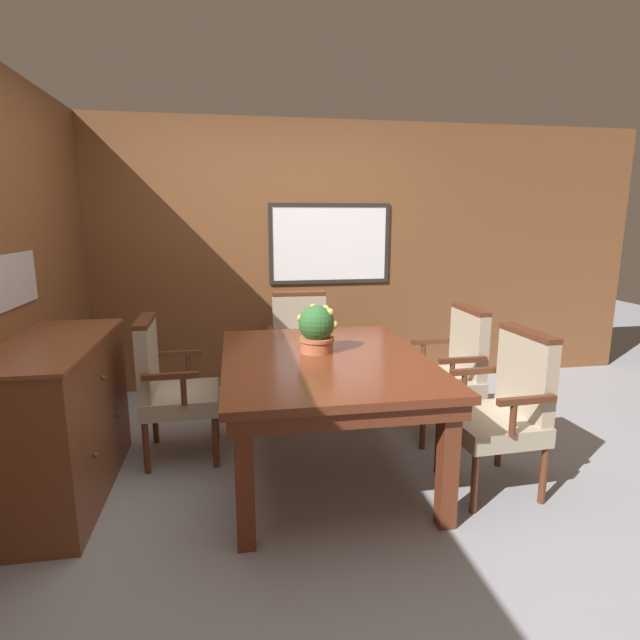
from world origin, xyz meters
The scene contains 9 objects.
ground_plane centered at (0.00, 0.00, 0.00)m, with size 14.00×14.00×0.00m, color #93969E.
wall_back centered at (0.00, 1.94, 1.23)m, with size 7.20×0.08×2.45m.
dining_table centered at (0.13, 0.19, 0.65)m, with size 1.24×1.63×0.74m.
chair_right_near centered at (1.12, -0.20, 0.51)m, with size 0.51×0.57×0.95m.
chair_left_far centered at (-0.85, 0.54, 0.51)m, with size 0.50×0.57×0.95m.
chair_head_far centered at (0.15, 1.42, 0.51)m, with size 0.57×0.50×0.95m.
chair_right_far centered at (1.14, 0.57, 0.51)m, with size 0.49×0.56×0.95m.
potted_plant centered at (0.10, 0.31, 0.89)m, with size 0.25×0.23×0.30m.
sideboard_cabinet centered at (-1.41, 0.15, 0.46)m, with size 0.53×1.25×0.91m.
Camera 1 is at (-0.40, -2.72, 1.58)m, focal length 28.00 mm.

